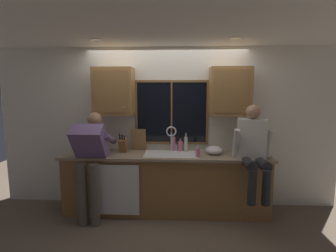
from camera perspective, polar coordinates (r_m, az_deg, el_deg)
name	(u,v)px	position (r m, az deg, el deg)	size (l,w,h in m)	color
back_wall	(167,127)	(4.17, -0.23, -0.30)	(5.46, 0.12, 2.55)	silver
ceiling	(157,14)	(2.56, -2.44, 23.69)	(5.46, 4.40, 0.04)	white
ceiling_downlight_left	(95,40)	(3.70, -15.93, 18.09)	(0.14, 0.14, 0.01)	#FFEAB2
ceiling_downlight_right	(235,38)	(3.59, 14.74, 18.46)	(0.14, 0.14, 0.01)	#FFEAB2
window_glass	(172,113)	(4.07, 0.81, 3.04)	(1.10, 0.02, 0.95)	black
window_frame_top	(172,81)	(4.04, 0.82, 9.99)	(1.17, 0.02, 0.04)	brown
window_frame_bottom	(172,143)	(4.13, 0.79, -3.80)	(1.17, 0.02, 0.04)	brown
window_frame_left	(136,112)	(4.12, -7.12, 3.04)	(0.04, 0.02, 0.95)	brown
window_frame_right	(207,113)	(4.08, 8.81, 2.96)	(0.04, 0.02, 0.95)	brown
window_mullion_center	(172,113)	(4.06, 0.81, 3.02)	(0.02, 0.02, 0.95)	brown
lower_cabinet_run	(166,184)	(4.04, -0.50, -12.84)	(3.06, 0.58, 0.88)	olive
countertop	(166,155)	(3.88, -0.52, -6.58)	(3.12, 0.62, 0.04)	gray
dishwasher_front	(118,190)	(3.83, -11.04, -13.88)	(0.60, 0.02, 0.74)	white
upper_cabinet_left	(114,91)	(4.02, -12.03, 7.59)	(0.60, 0.36, 0.72)	#9E703D
upper_cabinet_right	(230,91)	(3.96, 13.71, 7.53)	(0.60, 0.36, 0.72)	#9E703D
sink	(171,160)	(3.91, 0.63, -7.67)	(0.80, 0.46, 0.21)	silver
faucet	(172,135)	(4.00, 0.85, -2.12)	(0.18, 0.09, 0.40)	silver
person_standing	(91,156)	(3.79, -16.96, -6.38)	(0.53, 0.69, 1.56)	#595147
person_sitting_on_counter	(253,147)	(3.71, 18.59, -4.45)	(0.54, 0.64, 1.26)	#262628
knife_block	(123,145)	(4.02, -10.03, -4.29)	(0.12, 0.18, 0.32)	brown
cutting_board	(138,140)	(4.10, -6.63, -3.06)	(0.24, 0.02, 0.36)	#997047
mixing_bowl	(214,150)	(3.93, 10.27, -5.36)	(0.26, 0.26, 0.13)	silver
soap_dispenser	(198,152)	(3.72, 6.69, -5.89)	(0.06, 0.07, 0.17)	pink
bottle_green_glass	(180,146)	(4.05, 2.78, -4.44)	(0.07, 0.07, 0.21)	pink
bottle_tall_clear	(174,143)	(4.07, 1.28, -3.92)	(0.06, 0.06, 0.28)	pink
bottle_amber_small	(186,144)	(4.01, 4.03, -3.98)	(0.05, 0.05, 0.30)	silver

